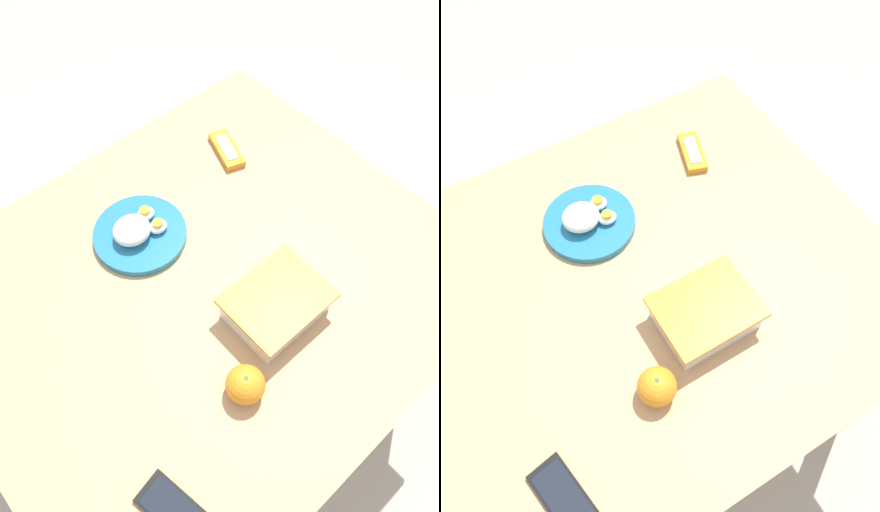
# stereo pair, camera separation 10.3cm
# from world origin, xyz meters

# --- Properties ---
(ground_plane) EXTENTS (10.00, 10.00, 0.00)m
(ground_plane) POSITION_xyz_m (0.00, 0.00, 0.00)
(ground_plane) COLOR #B2A899
(table) EXTENTS (1.03, 0.89, 0.71)m
(table) POSITION_xyz_m (0.00, 0.00, 0.59)
(table) COLOR tan
(table) RESTS_ON ground_plane
(food_container) EXTENTS (0.19, 0.15, 0.07)m
(food_container) POSITION_xyz_m (-0.05, 0.15, 0.74)
(food_container) COLOR white
(food_container) RESTS_ON table
(orange_fruit) EXTENTS (0.07, 0.07, 0.07)m
(orange_fruit) POSITION_xyz_m (0.10, 0.22, 0.74)
(orange_fruit) COLOR orange
(orange_fruit) RESTS_ON table
(rice_plate) EXTENTS (0.20, 0.20, 0.06)m
(rice_plate) POSITION_xyz_m (0.04, -0.18, 0.73)
(rice_plate) COLOR teal
(rice_plate) RESTS_ON table
(candy_bar) EXTENTS (0.08, 0.13, 0.02)m
(candy_bar) POSITION_xyz_m (-0.27, -0.24, 0.72)
(candy_bar) COLOR orange
(candy_bar) RESTS_ON table
(cell_phone) EXTENTS (0.09, 0.14, 0.01)m
(cell_phone) POSITION_xyz_m (0.32, 0.30, 0.71)
(cell_phone) COLOR black
(cell_phone) RESTS_ON table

